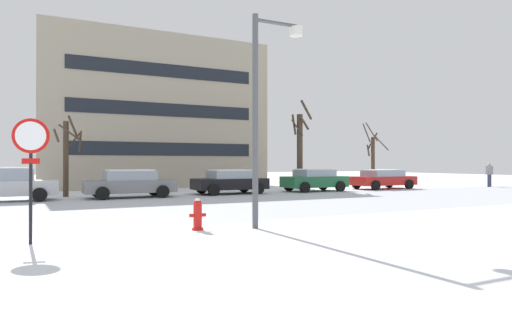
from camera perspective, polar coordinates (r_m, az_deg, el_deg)
ground_plane at (r=13.14m, az=-23.42°, el=-8.04°), size 120.00×120.00×0.00m
road_surface at (r=17.07m, az=-24.10°, el=-6.25°), size 80.00×9.94×0.00m
stop_sign at (r=10.75m, az=-27.06°, el=0.49°), size 0.75×0.17×2.73m
fire_hydrant at (r=11.73m, az=-7.54°, el=-6.94°), size 0.44×0.30×0.83m
street_lamp at (r=12.12m, az=1.02°, el=7.91°), size 1.55×0.36×5.78m
parked_car_silver at (r=23.11m, az=-29.82°, el=-2.74°), size 4.53×2.11×1.55m
parked_car_gray at (r=23.19m, az=-15.96°, el=-2.90°), size 4.44×2.07×1.42m
parked_car_black at (r=25.03m, az=-3.40°, el=-2.77°), size 4.12×2.16×1.38m
parked_car_green at (r=27.49m, az=7.55°, el=-2.53°), size 3.97×2.05×1.39m
parked_car_red at (r=31.02m, az=16.03°, el=-2.34°), size 4.51×2.13×1.31m
pedestrian_crossing at (r=36.55m, az=27.90°, el=-1.48°), size 0.58×0.42×1.75m
tree_far_left at (r=24.89m, az=-23.21°, el=0.70°), size 1.42×1.56×4.18m
tree_far_mid at (r=34.25m, az=14.83°, el=0.31°), size 1.62×1.51×4.79m
tree_far_right at (r=30.02m, az=5.70°, el=1.62°), size 1.41×1.39×5.93m
building_far_right at (r=36.52m, az=-13.92°, el=5.43°), size 15.83×11.42×10.89m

